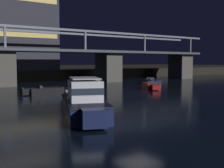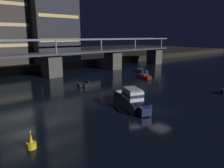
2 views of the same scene
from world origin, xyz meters
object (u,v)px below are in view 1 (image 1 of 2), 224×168
at_px(speedboat_near_center, 44,91).
at_px(speedboat_mid_left, 151,86).
at_px(speedboat_near_right, 152,82).
at_px(cabin_cruiser_near_left, 84,102).
at_px(river_bridge, 1,61).

relative_size(speedboat_near_center, speedboat_mid_left, 1.06).
bearing_deg(speedboat_near_right, speedboat_mid_left, -132.28).
bearing_deg(speedboat_near_center, cabin_cruiser_near_left, -100.58).
relative_size(cabin_cruiser_near_left, speedboat_near_center, 1.78).
relative_size(speedboat_near_right, speedboat_mid_left, 1.03).
height_order(speedboat_near_center, speedboat_near_right, same).
bearing_deg(speedboat_near_center, river_bridge, 94.83).
distance_m(speedboat_near_center, speedboat_near_right, 21.71).
xyz_separation_m(speedboat_near_right, speedboat_mid_left, (-5.91, -6.50, 0.00)).
xyz_separation_m(cabin_cruiser_near_left, speedboat_mid_left, (18.10, 13.07, -0.64)).
xyz_separation_m(river_bridge, speedboat_near_right, (22.47, -10.18, -3.63)).
bearing_deg(cabin_cruiser_near_left, speedboat_mid_left, 35.84).
bearing_deg(speedboat_mid_left, speedboat_near_center, 172.94).
height_order(cabin_cruiser_near_left, speedboat_mid_left, cabin_cruiser_near_left).
distance_m(speedboat_near_center, speedboat_mid_left, 15.42).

